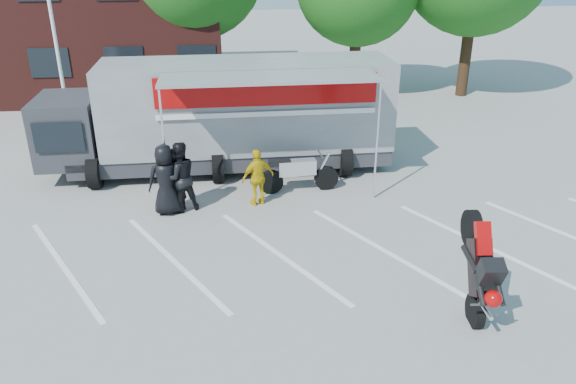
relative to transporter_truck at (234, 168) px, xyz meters
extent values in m
plane|color=gray|center=(0.73, -6.50, 0.00)|extent=(100.00, 100.00, 0.00)
cube|color=white|center=(0.73, -5.50, 0.01)|extent=(18.09, 13.33, 0.01)
cube|color=#4D1D18|center=(-9.27, 11.50, 3.50)|extent=(18.00, 8.00, 7.00)
cylinder|color=white|center=(-5.77, 3.50, 4.00)|extent=(0.12, 0.12, 8.00)
cylinder|color=#382314|center=(-1.27, 9.50, 1.62)|extent=(0.50, 0.50, 3.24)
cylinder|color=#382314|center=(5.73, 8.50, 1.44)|extent=(0.50, 0.50, 2.88)
cylinder|color=#382314|center=(10.73, 8.00, 1.71)|extent=(0.50, 0.50, 3.42)
imported|color=black|center=(-1.78, -2.98, 0.95)|extent=(1.02, 0.76, 1.89)
imported|color=black|center=(-1.56, -2.81, 0.87)|extent=(0.72, 0.57, 1.74)
imported|color=black|center=(-1.43, -2.86, 0.96)|extent=(1.13, 1.02, 1.91)
imported|color=#DCB90B|center=(0.62, -2.72, 0.79)|extent=(1.01, 0.72, 1.59)
camera|label=1|loc=(-0.13, -16.60, 6.63)|focal=35.00mm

